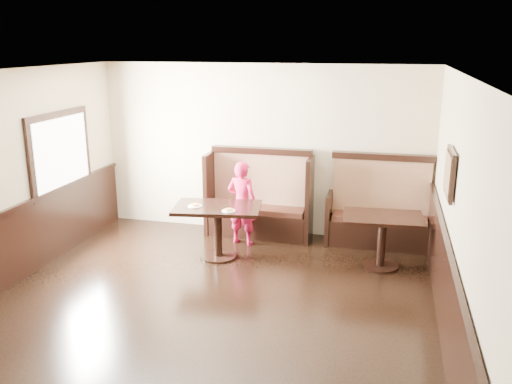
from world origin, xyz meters
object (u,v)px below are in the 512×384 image
(table_neighbor, at_px, (382,229))
(booth_main, at_px, (260,204))
(child, at_px, (242,203))
(booth_neighbor, at_px, (379,215))
(table_main, at_px, (218,218))

(table_neighbor, bearing_deg, booth_main, 150.99)
(child, bearing_deg, booth_main, -99.42)
(booth_neighbor, bearing_deg, table_main, -153.76)
(table_main, bearing_deg, booth_main, 63.76)
(booth_main, height_order, booth_neighbor, same)
(booth_main, bearing_deg, table_neighbor, -24.74)
(booth_main, distance_m, table_main, 1.20)
(table_main, height_order, child, child)
(booth_neighbor, relative_size, child, 1.22)
(table_main, xyz_separation_m, table_neighbor, (2.37, 0.21, -0.04))
(table_neighbor, bearing_deg, child, 164.39)
(booth_neighbor, relative_size, table_neighbor, 1.42)
(booth_main, relative_size, booth_neighbor, 1.06)
(booth_neighbor, xyz_separation_m, child, (-2.12, -0.49, 0.19))
(booth_main, bearing_deg, booth_neighbor, -0.05)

